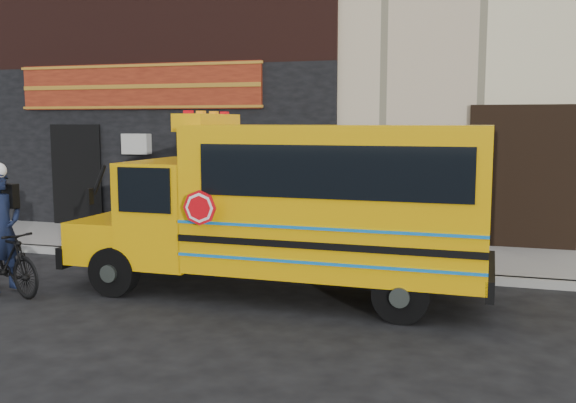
{
  "coord_description": "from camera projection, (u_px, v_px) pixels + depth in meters",
  "views": [
    {
      "loc": [
        3.18,
        -8.79,
        2.8
      ],
      "look_at": [
        -0.05,
        1.85,
        1.41
      ],
      "focal_mm": 40.0,
      "sensor_mm": 36.0,
      "label": 1
    }
  ],
  "objects": [
    {
      "name": "bicycle",
      "position": [
        6.0,
        261.0,
        10.41
      ],
      "size": [
        1.88,
        1.07,
        1.09
      ],
      "primitive_type": "imported",
      "rotation": [
        0.0,
        0.0,
        1.24
      ],
      "color": "black",
      "rests_on": "ground"
    },
    {
      "name": "curb",
      "position": [
        302.0,
        267.0,
        12.07
      ],
      "size": [
        40.0,
        0.2,
        0.15
      ],
      "primitive_type": "cube",
      "color": "gray",
      "rests_on": "ground"
    },
    {
      "name": "sidewalk",
      "position": [
        321.0,
        252.0,
        13.5
      ],
      "size": [
        40.0,
        3.0,
        0.15
      ],
      "primitive_type": "cube",
      "color": "gray",
      "rests_on": "ground"
    },
    {
      "name": "building",
      "position": [
        373.0,
        7.0,
        18.79
      ],
      "size": [
        20.0,
        10.7,
        12.0
      ],
      "color": "beige",
      "rests_on": "sidewalk"
    },
    {
      "name": "school_bus",
      "position": [
        299.0,
        203.0,
        10.23
      ],
      "size": [
        6.93,
        2.44,
        2.92
      ],
      "color": "black",
      "rests_on": "ground"
    },
    {
      "name": "ground",
      "position": [
        255.0,
        309.0,
        9.62
      ],
      "size": [
        120.0,
        120.0,
        0.0
      ],
      "primitive_type": "plane",
      "color": "black",
      "rests_on": "ground"
    },
    {
      "name": "cyclist",
      "position": [
        2.0,
        233.0,
        10.41
      ],
      "size": [
        0.61,
        0.8,
        1.99
      ],
      "primitive_type": "imported",
      "rotation": [
        0.0,
        0.0,
        1.37
      ],
      "color": "black",
      "rests_on": "ground"
    }
  ]
}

